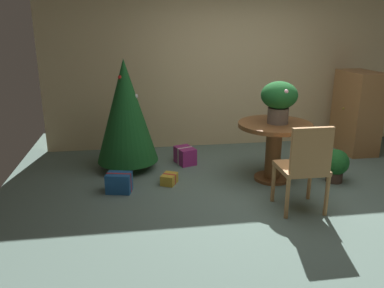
{
  "coord_description": "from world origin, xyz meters",
  "views": [
    {
      "loc": [
        -1.61,
        -3.95,
        1.95
      ],
      "look_at": [
        -0.98,
        0.18,
        0.65
      ],
      "focal_mm": 36.19,
      "sensor_mm": 36.0,
      "label": 1
    }
  ],
  "objects": [
    {
      "name": "flower_vase",
      "position": [
        0.16,
        0.53,
        1.07
      ],
      "size": [
        0.45,
        0.45,
        0.52
      ],
      "color": "#665B51",
      "rests_on": "round_dining_table"
    },
    {
      "name": "round_dining_table",
      "position": [
        0.13,
        0.54,
        0.54
      ],
      "size": [
        0.93,
        0.93,
        0.76
      ],
      "color": "brown",
      "rests_on": "ground_plane"
    },
    {
      "name": "back_wall_panel",
      "position": [
        0.0,
        2.2,
        1.3
      ],
      "size": [
        6.0,
        0.1,
        2.6
      ],
      "primitive_type": "cube",
      "color": "beige",
      "rests_on": "ground_plane"
    },
    {
      "name": "holiday_tree",
      "position": [
        -1.72,
        1.22,
        0.82
      ],
      "size": [
        0.84,
        0.84,
        1.52
      ],
      "color": "brown",
      "rests_on": "ground_plane"
    },
    {
      "name": "gift_box_gold",
      "position": [
        -1.21,
        0.59,
        0.06
      ],
      "size": [
        0.25,
        0.27,
        0.13
      ],
      "color": "gold",
      "rests_on": "ground_plane"
    },
    {
      "name": "potted_plant",
      "position": [
        0.9,
        0.35,
        0.24
      ],
      "size": [
        0.33,
        0.33,
        0.43
      ],
      "color": "#4C382D",
      "rests_on": "ground_plane"
    },
    {
      "name": "wooden_cabinet",
      "position": [
        1.83,
        1.51,
        0.63
      ],
      "size": [
        0.47,
        0.78,
        1.26
      ],
      "color": "#9E6B3D",
      "rests_on": "ground_plane"
    },
    {
      "name": "gift_box_purple",
      "position": [
        -0.91,
        1.31,
        0.12
      ],
      "size": [
        0.32,
        0.38,
        0.24
      ],
      "color": "#9E287A",
      "rests_on": "ground_plane"
    },
    {
      "name": "ground_plane",
      "position": [
        0.0,
        0.0,
        0.0
      ],
      "size": [
        6.6,
        6.6,
        0.0
      ],
      "primitive_type": "plane",
      "color": "slate"
    },
    {
      "name": "gift_box_blue",
      "position": [
        -1.83,
        0.44,
        0.12
      ],
      "size": [
        0.33,
        0.27,
        0.24
      ],
      "color": "#1E569E",
      "rests_on": "ground_plane"
    },
    {
      "name": "wooden_chair_near",
      "position": [
        0.13,
        -0.38,
        0.55
      ],
      "size": [
        0.48,
        0.46,
        0.97
      ],
      "color": "#B27F4C",
      "rests_on": "ground_plane"
    }
  ]
}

